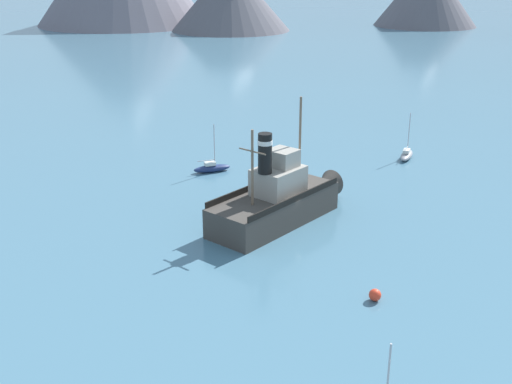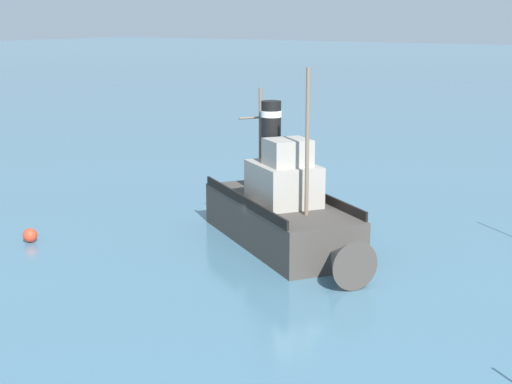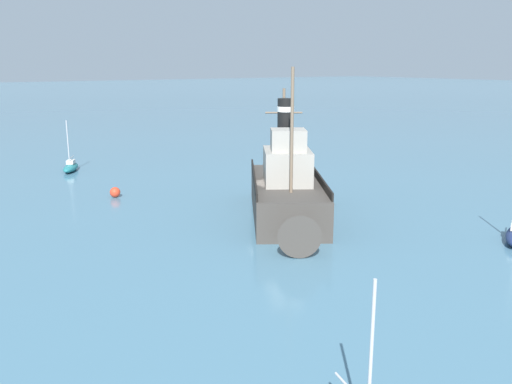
# 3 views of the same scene
# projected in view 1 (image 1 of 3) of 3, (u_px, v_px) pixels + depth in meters

# --- Properties ---
(ground_plane) EXTENTS (600.00, 600.00, 0.00)m
(ground_plane) POSITION_uv_depth(u_px,v_px,m) (286.00, 223.00, 52.34)
(ground_plane) COLOR #477289
(old_tugboat) EXTENTS (10.59, 13.96, 9.90)m
(old_tugboat) POSITION_uv_depth(u_px,v_px,m) (279.00, 200.00, 52.32)
(old_tugboat) COLOR #423D38
(old_tugboat) RESTS_ON ground
(sailboat_grey) EXTENTS (2.02, 3.95, 4.90)m
(sailboat_grey) POSITION_uv_depth(u_px,v_px,m) (407.00, 155.00, 68.59)
(sailboat_grey) COLOR gray
(sailboat_grey) RESTS_ON ground
(sailboat_navy) EXTENTS (3.86, 2.79, 4.90)m
(sailboat_navy) POSITION_uv_depth(u_px,v_px,m) (212.00, 168.00, 64.43)
(sailboat_navy) COLOR navy
(sailboat_navy) RESTS_ON ground
(mooring_buoy) EXTENTS (0.80, 0.80, 0.80)m
(mooring_buoy) POSITION_uv_depth(u_px,v_px,m) (375.00, 295.00, 40.68)
(mooring_buoy) COLOR red
(mooring_buoy) RESTS_ON ground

